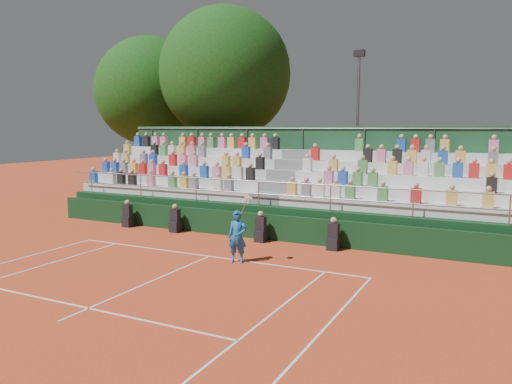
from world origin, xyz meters
The scene contains 8 objects.
ground centered at (0.00, 0.00, 0.00)m, with size 90.00×90.00×0.00m, color #C84421.
courtside_wall centered at (0.00, 3.20, 0.50)m, with size 20.00×0.15×1.00m, color black.
line_officials centered at (-1.33, 2.75, 0.48)m, with size 9.80×0.40×1.19m.
grandstand centered at (-0.02, 6.44, 1.09)m, with size 20.00×5.20×4.40m.
tennis_player centered at (1.21, -0.22, 0.85)m, with size 0.88×0.53×2.22m.
tree_west centered at (-12.79, 13.03, 6.75)m, with size 7.14×7.14×10.33m.
tree_east centered at (-6.55, 12.39, 7.52)m, with size 7.89×7.89×11.48m.
floodlight_mast centered at (1.33, 13.37, 4.94)m, with size 0.60×0.25×8.52m.
Camera 1 is at (8.81, -14.01, 4.34)m, focal length 35.00 mm.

